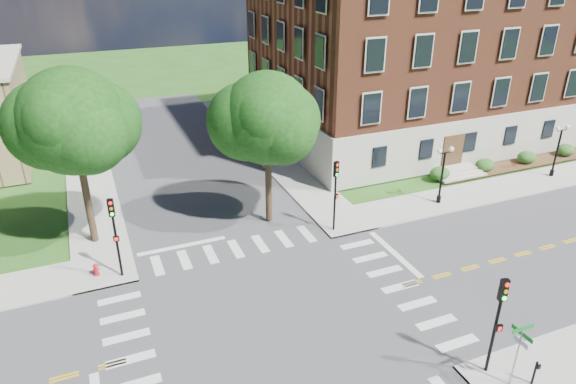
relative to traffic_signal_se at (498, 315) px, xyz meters
name	(u,v)px	position (x,y,z in m)	size (l,w,h in m)	color
ground	(278,320)	(-7.14, 6.75, -3.19)	(160.00, 160.00, 0.00)	#264D15
road_ew	(278,320)	(-7.14, 6.75, -3.18)	(90.00, 12.00, 0.01)	#3D3D3F
road_ns	(278,320)	(-7.14, 6.75, -3.18)	(12.00, 90.00, 0.01)	#3D3D3F
sidewalk_ne	(380,165)	(8.23, 22.12, -3.13)	(34.00, 34.00, 0.12)	#9E9B93
crosswalk_east	(400,287)	(0.06, 6.75, -3.19)	(2.20, 10.20, 0.02)	silver
stop_bar_east	(395,254)	(1.66, 9.75, -3.19)	(0.40, 5.50, 0.00)	silver
main_building	(428,46)	(16.86, 28.74, 5.15)	(30.60, 22.40, 16.50)	#AFAC9B
shrub_row	(525,165)	(19.86, 17.55, -3.19)	(18.00, 2.00, 1.30)	#274E1A
tree_c	(73,122)	(-15.12, 18.17, 4.76)	(6.19, 6.19, 10.94)	black
tree_d	(267,118)	(-3.96, 16.55, 4.07)	(5.84, 5.84, 10.08)	black
traffic_signal_se	(498,315)	(0.00, 0.00, 0.00)	(0.36, 0.42, 4.80)	black
traffic_signal_ne	(336,187)	(-0.53, 13.64, 0.00)	(0.38, 0.46, 4.80)	black
traffic_signal_nw	(114,228)	(-13.96, 13.54, 0.00)	(0.36, 0.41, 4.80)	black
twin_lamp_west	(442,172)	(8.30, 14.28, -0.66)	(1.36, 0.36, 4.23)	black
twin_lamp_east	(558,148)	(19.77, 14.73, -0.66)	(1.36, 0.36, 4.23)	black
street_sign_pole	(520,344)	(0.37, -1.01, -0.88)	(1.10, 1.10, 3.10)	gray
push_button_post	(535,372)	(1.26, -1.36, -2.39)	(0.14, 0.21, 1.20)	black
fire_hydrant	(96,270)	(-15.29, 14.12, -2.72)	(0.35, 0.35, 0.75)	#B00D18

